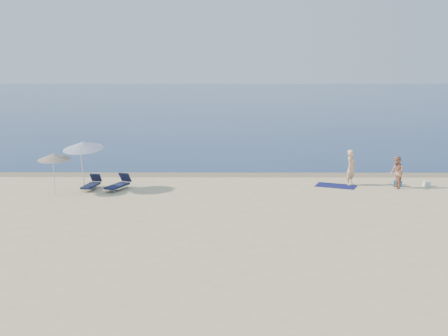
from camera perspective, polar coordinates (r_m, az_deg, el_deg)
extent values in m
cube|color=#0D2451|center=(111.93, 1.66, 7.26)|extent=(240.00, 160.00, 0.01)
cube|color=#847254|center=(31.83, 5.00, -0.67)|extent=(240.00, 1.60, 0.00)
imported|color=#E2AD7F|center=(29.52, 12.79, 0.05)|extent=(0.75, 0.80, 1.84)
imported|color=#AC715A|center=(29.37, 17.15, -0.43)|extent=(0.64, 0.80, 1.61)
cube|color=#0D1044|center=(29.27, 11.29, -1.78)|extent=(2.24, 1.77, 0.03)
cube|color=silver|center=(30.44, 19.90, -1.51)|extent=(0.34, 0.29, 0.27)
cube|color=#1E66A5|center=(29.96, 17.22, -1.52)|extent=(0.45, 0.36, 0.29)
cylinder|color=silver|center=(28.01, -14.18, -0.15)|extent=(0.14, 0.38, 2.31)
cone|color=white|center=(28.16, -14.11, 2.25)|extent=(2.45, 2.47, 0.65)
sphere|color=silver|center=(28.13, -14.13, 2.65)|extent=(0.07, 0.07, 0.07)
cylinder|color=silver|center=(27.89, -16.88, -0.81)|extent=(0.04, 0.21, 1.86)
cone|color=beige|center=(27.89, -16.88, 1.12)|extent=(1.63, 1.65, 0.43)
sphere|color=silver|center=(27.86, -16.90, 1.45)|extent=(0.05, 0.05, 0.05)
cube|color=#121833|center=(28.60, -13.39, -1.75)|extent=(0.73, 1.49, 0.09)
cube|color=#121833|center=(29.19, -12.89, -0.95)|extent=(0.57, 0.42, 0.46)
cylinder|color=#A5A5AD|center=(28.54, -12.99, -1.97)|extent=(0.03, 0.03, 0.21)
cube|color=#161C3D|center=(28.19, -10.80, -1.79)|extent=(1.08, 1.63, 0.10)
cube|color=#161C3D|center=(28.77, -10.01, -0.94)|extent=(0.66, 0.55, 0.50)
cylinder|color=#A5A5AD|center=(28.10, -10.41, -2.06)|extent=(0.03, 0.03, 0.22)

